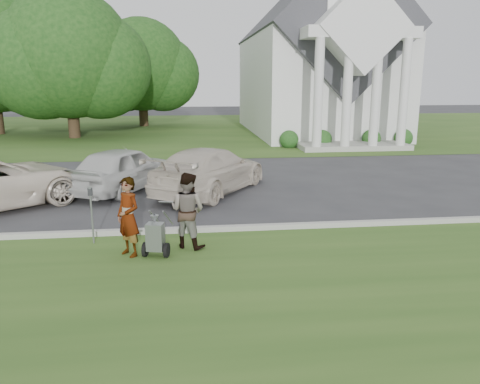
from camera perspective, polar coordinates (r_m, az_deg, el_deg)
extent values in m
plane|color=#333335|center=(11.65, -3.77, -5.73)|extent=(120.00, 120.00, 0.00)
cube|color=#2D4F1B|center=(8.87, -2.73, -12.06)|extent=(80.00, 7.00, 0.01)
cube|color=#2D4F1B|center=(38.19, -5.93, 7.65)|extent=(80.00, 30.00, 0.01)
cube|color=#9E9E93|center=(12.15, -3.92, -4.55)|extent=(80.00, 0.18, 0.15)
cube|color=white|center=(36.26, 8.74, 12.80)|extent=(9.00, 16.00, 7.00)
cube|color=#38383D|center=(36.40, 8.95, 18.32)|extent=(9.19, 17.00, 9.19)
cube|color=#9E9E93|center=(27.74, 13.51, 5.48)|extent=(6.20, 2.60, 0.30)
cylinder|color=white|center=(25.81, 9.52, 11.45)|extent=(0.50, 0.50, 6.00)
cylinder|color=white|center=(26.29, 12.94, 11.34)|extent=(0.50, 0.50, 6.00)
cylinder|color=white|center=(26.87, 16.22, 11.19)|extent=(0.50, 0.50, 6.00)
cylinder|color=white|center=(27.52, 19.35, 11.01)|extent=(0.50, 0.50, 6.00)
cube|color=white|center=(27.42, 14.39, 18.25)|extent=(6.20, 2.00, 0.60)
cube|color=white|center=(27.45, 14.43, 18.87)|extent=(5.09, 2.20, 5.09)
sphere|color=#1E4C19|center=(27.57, 6.01, 6.36)|extent=(1.10, 1.10, 1.10)
sphere|color=#1E4C19|center=(28.07, 10.02, 6.36)|extent=(1.10, 1.10, 1.10)
sphere|color=#1E4C19|center=(29.07, 15.73, 6.30)|extent=(1.10, 1.10, 1.10)
sphere|color=#1E4C19|center=(29.89, 19.30, 6.23)|extent=(1.10, 1.10, 1.10)
cylinder|color=#332316|center=(33.90, -19.67, 8.93)|extent=(0.76, 0.76, 3.20)
sphere|color=#174013|center=(33.87, -20.21, 15.53)|extent=(8.40, 8.40, 8.40)
sphere|color=#174013|center=(33.77, -16.76, 14.35)|extent=(6.89, 6.89, 6.89)
sphere|color=#174013|center=(33.97, -23.08, 14.21)|extent=(7.22, 7.22, 7.22)
sphere|color=#174013|center=(38.07, -24.96, 14.34)|extent=(7.54, 7.54, 7.54)
cylinder|color=#332316|center=(41.20, -11.71, 9.96)|extent=(0.76, 0.76, 3.00)
sphere|color=#174013|center=(41.16, -11.95, 14.95)|extent=(7.60, 7.60, 7.60)
sphere|color=#174013|center=(41.33, -9.43, 13.99)|extent=(6.23, 6.23, 6.23)
sphere|color=#174013|center=(41.00, -14.13, 14.05)|extent=(6.54, 6.54, 6.54)
cylinder|color=black|center=(10.67, -11.47, -6.87)|extent=(0.15, 0.34, 0.33)
cylinder|color=black|center=(10.53, -8.93, -7.03)|extent=(0.15, 0.34, 0.33)
cylinder|color=#2D2D33|center=(10.60, -10.21, -6.95)|extent=(0.55, 0.17, 0.04)
cube|color=gray|center=(10.50, -10.28, -5.39)|extent=(0.43, 0.38, 0.61)
cone|color=gray|center=(10.38, -10.37, -3.28)|extent=(0.23, 0.23, 0.18)
cylinder|color=#2D2D33|center=(10.35, -10.39, -2.81)|extent=(0.04, 0.04, 0.07)
cylinder|color=gray|center=(10.95, -10.30, -3.10)|extent=(0.22, 0.80, 0.58)
cylinder|color=gray|center=(10.86, -8.73, -3.17)|extent=(0.22, 0.80, 0.58)
cylinder|color=gray|center=(11.20, -9.01, -1.19)|extent=(0.35, 0.11, 0.03)
imported|color=#999999|center=(10.57, -13.46, -3.04)|extent=(0.75, 0.76, 1.78)
imported|color=#999999|center=(10.88, -6.41, -2.29)|extent=(1.08, 1.02, 1.77)
cylinder|color=gray|center=(11.66, -17.57, -3.23)|extent=(0.04, 0.04, 1.20)
cube|color=#2D2D33|center=(11.49, -17.81, 0.03)|extent=(0.10, 0.07, 0.18)
cylinder|color=gray|center=(11.47, -17.85, 0.47)|extent=(0.09, 0.09, 0.03)
imported|color=silver|center=(16.99, -14.03, 2.79)|extent=(3.83, 5.01, 1.59)
imported|color=beige|center=(16.24, -3.71, 2.67)|extent=(4.75, 5.79, 1.58)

